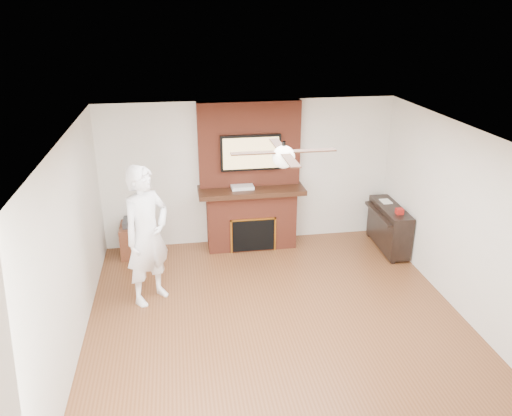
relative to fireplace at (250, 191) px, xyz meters
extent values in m
cube|color=brown|center=(0.00, -2.55, -1.09)|extent=(5.36, 5.86, 0.18)
cube|color=white|center=(0.00, -2.55, 1.59)|extent=(5.36, 5.86, 0.18)
cube|color=silver|center=(0.00, 0.29, 0.25)|extent=(5.36, 0.18, 2.50)
cube|color=silver|center=(-2.59, -2.55, 0.25)|extent=(0.18, 5.86, 2.50)
cube|color=silver|center=(2.59, -2.55, 0.25)|extent=(0.18, 5.86, 2.50)
cube|color=maroon|center=(0.00, -0.05, -0.50)|extent=(1.50, 0.50, 1.00)
cube|color=black|center=(0.00, -0.08, 0.04)|extent=(1.78, 0.64, 0.08)
cube|color=maroon|center=(0.00, 0.10, 0.79)|extent=(1.70, 0.20, 1.42)
cube|color=black|center=(0.00, -0.30, -0.69)|extent=(0.70, 0.06, 0.55)
cube|color=#BF8C2D|center=(0.00, -0.31, -0.40)|extent=(0.78, 0.02, 0.03)
cube|color=#BF8C2D|center=(-0.38, -0.31, -0.69)|extent=(0.03, 0.02, 0.61)
cube|color=#BF8C2D|center=(0.38, -0.31, -0.69)|extent=(0.03, 0.02, 0.61)
cube|color=black|center=(0.00, -0.04, 0.68)|extent=(1.00, 0.07, 0.60)
cube|color=tan|center=(0.00, -0.08, 0.68)|extent=(0.92, 0.01, 0.52)
cylinder|color=black|center=(0.00, -2.55, 1.43)|extent=(0.04, 0.04, 0.14)
sphere|color=white|center=(0.00, -2.55, 1.32)|extent=(0.26, 0.26, 0.26)
cube|color=black|center=(0.33, -2.55, 1.38)|extent=(0.55, 0.11, 0.01)
cube|color=black|center=(0.00, -2.22, 1.38)|extent=(0.11, 0.55, 0.01)
cube|color=black|center=(-0.33, -2.55, 1.38)|extent=(0.55, 0.11, 0.01)
cube|color=black|center=(0.00, -2.88, 1.38)|extent=(0.11, 0.55, 0.01)
imported|color=white|center=(-1.67, -1.55, 0.00)|extent=(0.87, 0.85, 1.99)
cube|color=#562918|center=(-1.93, -0.07, -0.73)|extent=(0.56, 0.56, 0.53)
cube|color=#323234|center=(-1.93, -0.07, -0.41)|extent=(0.43, 0.34, 0.11)
cube|color=black|center=(2.32, -0.55, -0.58)|extent=(0.39, 1.20, 0.73)
cube|color=black|center=(2.19, -1.08, -0.68)|extent=(0.05, 0.09, 0.64)
cube|color=black|center=(2.19, -0.02, -0.68)|extent=(0.05, 0.09, 0.64)
cube|color=black|center=(2.12, -0.55, -0.34)|extent=(0.16, 1.10, 0.05)
cube|color=silver|center=(2.32, -0.32, -0.21)|extent=(0.16, 0.23, 0.01)
cube|color=maroon|center=(2.32, -0.87, -0.17)|extent=(0.11, 0.11, 0.09)
cube|color=silver|center=(-0.15, -0.10, 0.11)|extent=(0.38, 0.23, 0.05)
cylinder|color=orange|center=(-0.12, -0.17, -0.93)|extent=(0.07, 0.07, 0.12)
cylinder|color=#3C8635|center=(-0.12, -0.18, -0.95)|extent=(0.08, 0.08, 0.08)
cylinder|color=beige|center=(0.03, -0.21, -0.94)|extent=(0.08, 0.08, 0.11)
cylinder|color=teal|center=(0.28, -0.21, -0.96)|extent=(0.06, 0.06, 0.07)
camera|label=1|loc=(-1.18, -7.88, 2.90)|focal=35.00mm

